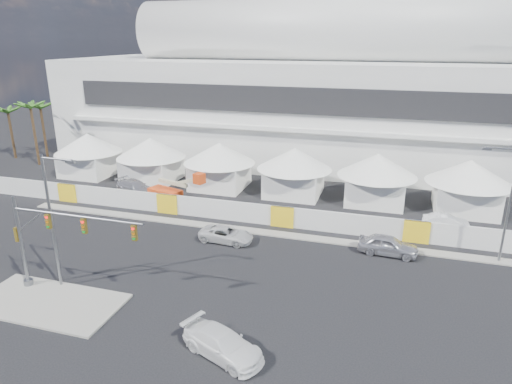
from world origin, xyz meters
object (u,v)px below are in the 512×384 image
(lot_car_a, at_px, (446,222))
(boom_lift, at_px, (171,191))
(pickup_curb, at_px, (226,234))
(streetlight_curb, at_px, (508,197))
(traffic_mast, at_px, (47,240))
(lot_car_c, at_px, (135,187))
(sedan_silver, at_px, (388,245))
(streetlight_median, at_px, (53,213))
(pickup_near, at_px, (223,344))

(lot_car_a, relative_size, boom_lift, 0.53)
(pickup_curb, distance_m, streetlight_curb, 22.68)
(traffic_mast, bearing_deg, lot_car_c, 105.82)
(sedan_silver, bearing_deg, boom_lift, 77.55)
(traffic_mast, bearing_deg, streetlight_median, 74.32)
(lot_car_a, xyz_separation_m, streetlight_curb, (3.30, -5.94, 4.79))
(traffic_mast, relative_size, boom_lift, 1.30)
(sedan_silver, relative_size, lot_car_c, 0.92)
(boom_lift, bearing_deg, pickup_curb, -23.59)
(lot_car_a, relative_size, traffic_mast, 0.41)
(pickup_near, relative_size, streetlight_curb, 0.55)
(traffic_mast, height_order, boom_lift, traffic_mast)
(pickup_curb, relative_size, boom_lift, 0.61)
(lot_car_a, distance_m, lot_car_c, 33.22)
(sedan_silver, xyz_separation_m, boom_lift, (-23.20, 6.84, 0.21))
(sedan_silver, bearing_deg, lot_car_c, 78.83)
(sedan_silver, relative_size, pickup_near, 0.93)
(lot_car_a, relative_size, streetlight_curb, 0.44)
(pickup_curb, height_order, streetlight_curb, streetlight_curb)
(pickup_near, distance_m, lot_car_c, 30.54)
(pickup_curb, bearing_deg, traffic_mast, 144.53)
(streetlight_curb, distance_m, boom_lift, 32.39)
(lot_car_a, distance_m, streetlight_median, 33.70)
(lot_car_c, xyz_separation_m, streetlight_curb, (36.51, -6.46, 4.71))
(lot_car_a, bearing_deg, streetlight_curb, -152.35)
(lot_car_c, distance_m, boom_lift, 5.00)
(pickup_near, relative_size, traffic_mast, 0.51)
(boom_lift, bearing_deg, sedan_silver, 1.18)
(pickup_curb, height_order, lot_car_a, lot_car_a)
(pickup_curb, xyz_separation_m, traffic_mast, (-8.71, -11.31, 3.31))
(pickup_curb, height_order, traffic_mast, traffic_mast)
(streetlight_median, xyz_separation_m, streetlight_curb, (30.51, 13.30, -0.22))
(lot_car_a, height_order, boom_lift, boom_lift)
(traffic_mast, bearing_deg, lot_car_a, 36.06)
(lot_car_c, bearing_deg, streetlight_median, -142.09)
(boom_lift, bearing_deg, streetlight_curb, 7.41)
(pickup_curb, relative_size, lot_car_c, 0.91)
(pickup_near, relative_size, boom_lift, 0.66)
(pickup_curb, relative_size, traffic_mast, 0.47)
(streetlight_median, relative_size, boom_lift, 1.24)
(pickup_near, xyz_separation_m, traffic_mast, (-13.80, 2.95, 3.23))
(sedan_silver, relative_size, traffic_mast, 0.48)
(pickup_curb, xyz_separation_m, pickup_near, (5.09, -14.25, 0.08))
(pickup_near, height_order, streetlight_median, streetlight_median)
(lot_car_a, distance_m, streetlight_curb, 8.32)
(pickup_curb, height_order, boom_lift, boom_lift)
(traffic_mast, xyz_separation_m, streetlight_median, (0.20, 0.71, 1.71))
(sedan_silver, bearing_deg, traffic_mast, 123.91)
(pickup_near, distance_m, boom_lift, 26.99)
(sedan_silver, height_order, boom_lift, boom_lift)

